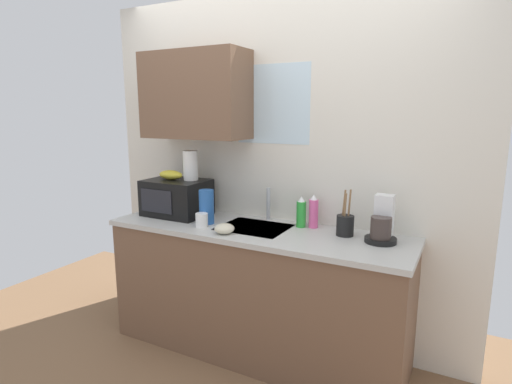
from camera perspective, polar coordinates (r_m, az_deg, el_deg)
kitchen_wall_assembly at (r=3.02m, az=1.01°, el=4.95°), size 2.85×0.42×2.50m
counter_unit at (r=2.94m, az=-0.01°, el=-13.34°), size 2.08×0.63×0.90m
sink_faucet at (r=2.97m, az=1.73°, el=-1.66°), size 0.03×0.03×0.24m
microwave at (r=3.17m, az=-10.95°, el=-0.75°), size 0.46×0.35×0.27m
banana_bunch at (r=3.17m, az=-11.74°, el=2.35°), size 0.20×0.11×0.07m
paper_towel_roll at (r=3.11m, az=-9.07°, el=3.67°), size 0.11×0.11×0.22m
coffee_maker at (r=2.60m, az=17.11°, el=-4.33°), size 0.19×0.21×0.28m
dish_soap_bottle_green at (r=2.81m, az=6.29°, el=-2.88°), size 0.07×0.07×0.21m
dish_soap_bottle_pink at (r=2.80m, az=7.98°, el=-2.79°), size 0.06×0.06×0.23m
cereal_canister at (r=2.90m, az=-6.88°, el=-2.05°), size 0.10×0.10×0.24m
mug_white at (r=2.83m, az=-7.54°, el=-3.88°), size 0.08×0.08×0.09m
utensil_crock at (r=2.67m, az=12.26°, el=-4.43°), size 0.11×0.11×0.30m
small_bowl at (r=2.67m, az=-4.40°, el=-5.08°), size 0.13×0.13×0.06m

